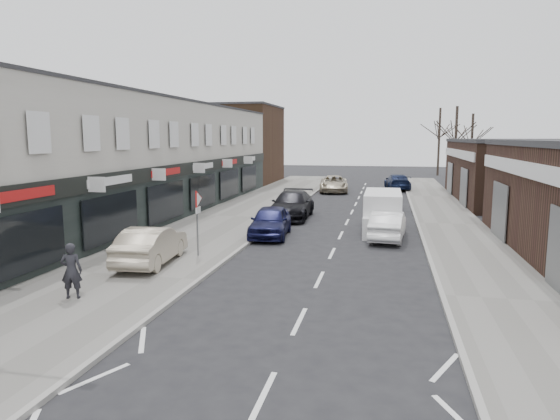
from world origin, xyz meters
The scene contains 18 objects.
pavement_left centered at (-6.75, 22.00, 0.06)m, with size 5.50×64.00×0.12m, color slate.
pavement_right centered at (5.75, 22.00, 0.06)m, with size 3.50×64.00×0.12m, color slate.
shop_terrace_left centered at (-13.50, 19.50, 3.55)m, with size 8.00×41.00×7.10m, color beige.
brick_block_far centered at (-13.50, 45.00, 4.00)m, with size 8.00×10.00×8.00m, color #49311F.
right_unit_far centered at (12.50, 34.00, 2.25)m, with size 10.00×16.00×4.50m, color #3B251A.
tree_far_a centered at (9.00, 48.00, 0.00)m, with size 3.60×3.60×8.00m, color #382D26, non-canonical shape.
tree_far_b centered at (11.50, 54.00, 0.00)m, with size 3.60×3.60×7.50m, color #382D26, non-canonical shape.
tree_far_c centered at (8.50, 60.00, 0.00)m, with size 3.60×3.60×8.50m, color #382D26, non-canonical shape.
warning_sign centered at (-5.16, 12.00, 2.20)m, with size 0.12×0.80×2.70m.
white_van centered at (2.00, 19.63, 0.96)m, with size 1.87×5.23×2.04m.
sedan_on_pavement centered at (-6.44, 10.42, 0.83)m, with size 1.50×4.31×1.42m, color #B0A38D.
pedestrian centered at (-6.84, 6.13, 0.96)m, with size 0.61×0.40×1.67m, color black.
parked_car_left_a centered at (-3.37, 17.00, 0.75)m, with size 1.76×4.38×1.49m, color #13153E.
parked_car_left_b centered at (-3.40, 22.79, 0.80)m, with size 2.24×5.51×1.60m, color black.
parked_car_left_c centered at (-2.44, 37.75, 0.73)m, with size 2.41×5.23×1.45m, color #B1A58E.
parked_car_right_a centered at (2.28, 17.41, 0.69)m, with size 1.46×4.18×1.38m, color white.
parked_car_right_b centered at (2.20, 27.14, 0.68)m, with size 1.60×3.98×1.35m, color black.
parked_car_right_c centered at (3.14, 40.89, 0.73)m, with size 2.06×5.06×1.47m, color #121B39.
Camera 1 is at (2.16, -6.51, 4.84)m, focal length 32.00 mm.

